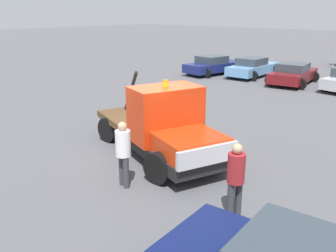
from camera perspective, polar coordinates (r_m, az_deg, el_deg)
The scene contains 7 objects.
ground_plane at distance 12.36m, azimuth -1.74°, elevation -4.19°, with size 160.00×160.00×0.00m, color #545459.
tow_truck at distance 11.72m, azimuth -0.96°, elevation -0.31°, with size 6.16×3.81×2.55m.
person_near_truck at distance 8.49m, azimuth 10.30°, elevation -7.42°, with size 0.39×0.39×1.77m.
person_at_hood at distance 9.83m, azimuth -6.85°, elevation -3.62°, with size 0.40×0.40×1.80m.
parked_car_navy at distance 27.71m, azimuth 6.93°, elevation 9.18°, with size 2.82×4.87×1.34m.
parked_car_skyblue at distance 27.12m, azimuth 12.74°, elevation 8.70°, with size 2.47×4.64×1.34m.
parked_car_maroon at distance 25.02m, azimuth 18.50°, elevation 7.54°, with size 2.87×4.57×1.34m.
Camera 1 is at (7.91, -8.34, 4.54)m, focal length 40.00 mm.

